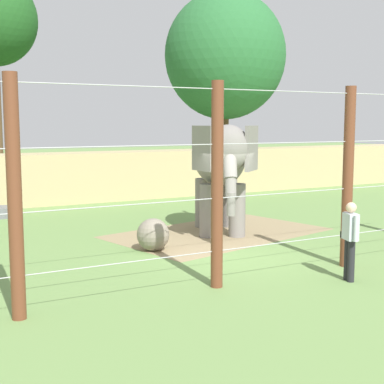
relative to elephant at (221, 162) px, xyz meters
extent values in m
plane|color=#6B8E4C|center=(-1.12, -2.32, -2.16)|extent=(120.00, 120.00, 0.00)
cube|color=#937F5B|center=(0.00, 0.11, -2.16)|extent=(7.08, 5.31, 0.01)
cube|color=tan|center=(-1.12, 8.76, -1.13)|extent=(36.00, 1.80, 2.06)
cylinder|color=gray|center=(0.20, -0.59, -1.38)|extent=(0.49, 0.49, 1.55)
cylinder|color=gray|center=(-0.58, -0.24, -1.38)|extent=(0.49, 0.49, 1.55)
cylinder|color=gray|center=(0.85, 0.86, -1.38)|extent=(0.49, 0.49, 1.55)
cylinder|color=gray|center=(0.07, 1.21, -1.38)|extent=(0.49, 0.49, 1.55)
ellipsoid|color=gray|center=(0.14, 0.31, 0.15)|extent=(2.60, 3.27, 1.78)
ellipsoid|color=gray|center=(-0.60, -1.34, 0.46)|extent=(1.56, 1.50, 1.28)
cube|color=gray|center=(0.05, -1.51, 0.46)|extent=(0.83, 0.74, 1.22)
cube|color=gray|center=(-1.16, -0.97, 0.46)|extent=(0.13, 1.00, 1.22)
cylinder|color=gray|center=(-0.80, -1.78, 0.00)|extent=(0.55, 0.64, 0.70)
cylinder|color=gray|center=(-0.85, -1.90, -0.49)|extent=(0.43, 0.48, 0.65)
cylinder|color=gray|center=(-0.89, -1.98, -0.94)|extent=(0.30, 0.30, 0.61)
cylinder|color=gray|center=(0.80, 1.78, 0.04)|extent=(0.24, 0.35, 0.89)
sphere|color=gray|center=(-2.70, -1.08, -1.74)|extent=(0.85, 0.85, 0.85)
cylinder|color=brown|center=(-6.79, -4.62, -0.10)|extent=(0.24, 0.24, 4.12)
cylinder|color=brown|center=(-2.89, -4.62, -0.10)|extent=(0.24, 0.24, 4.12)
cylinder|color=brown|center=(0.58, -4.62, -0.10)|extent=(0.24, 0.24, 4.12)
cylinder|color=#B7B7BC|center=(-1.12, -4.62, -1.42)|extent=(12.33, 0.02, 0.02)
cylinder|color=#B7B7BC|center=(-1.12, -4.62, -0.35)|extent=(12.33, 0.02, 0.02)
cylinder|color=#B7B7BC|center=(-1.12, -4.62, 0.73)|extent=(12.33, 0.02, 0.02)
cylinder|color=#B7B7BC|center=(-1.12, -4.62, 1.80)|extent=(12.33, 0.02, 0.02)
cylinder|color=#232328|center=(-0.24, -5.64, -1.72)|extent=(0.15, 0.15, 0.88)
cylinder|color=#232328|center=(-0.19, -5.49, -1.72)|extent=(0.15, 0.15, 0.88)
cube|color=silver|center=(-0.21, -5.56, -1.00)|extent=(0.32, 0.41, 0.56)
sphere|color=beige|center=(-0.21, -5.56, -0.60)|extent=(0.22, 0.22, 0.22)
cylinder|color=silver|center=(-0.29, -5.79, -1.00)|extent=(0.11, 0.11, 0.54)
cylinder|color=silver|center=(-0.14, -5.33, -1.00)|extent=(0.11, 0.11, 0.54)
cube|color=black|center=(-0.21, -5.29, -1.22)|extent=(0.04, 0.07, 0.14)
cylinder|color=brown|center=(7.08, 11.27, -0.10)|extent=(0.44, 0.44, 4.12)
ellipsoid|color=#286633|center=(7.08, 11.27, 4.65)|extent=(6.32, 6.32, 6.64)
camera|label=1|loc=(-8.50, -13.97, 1.14)|focal=51.79mm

